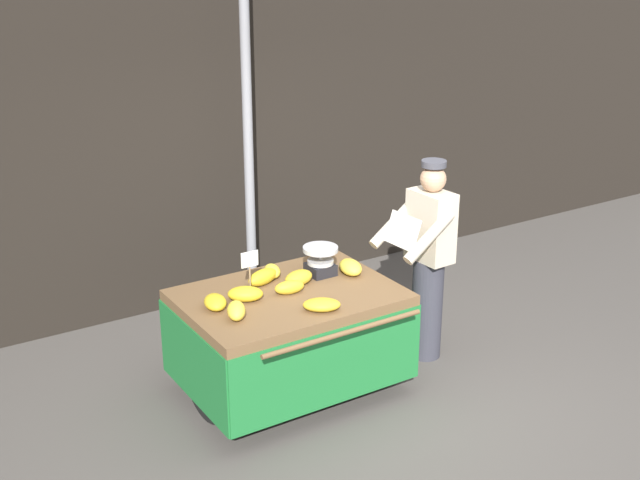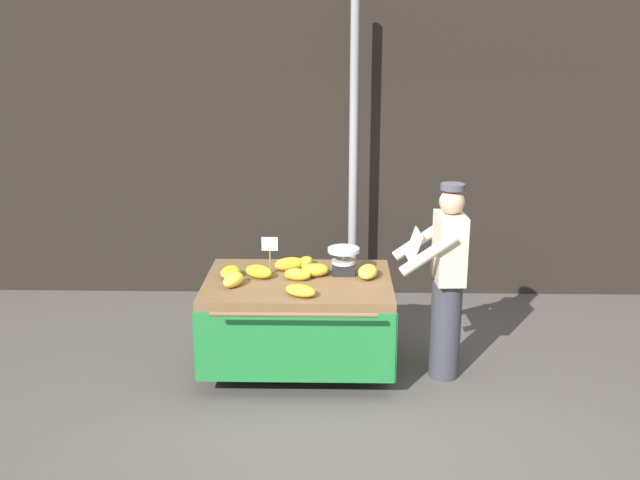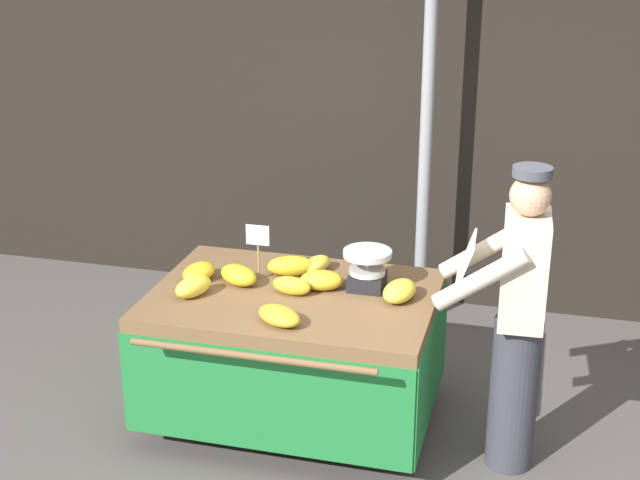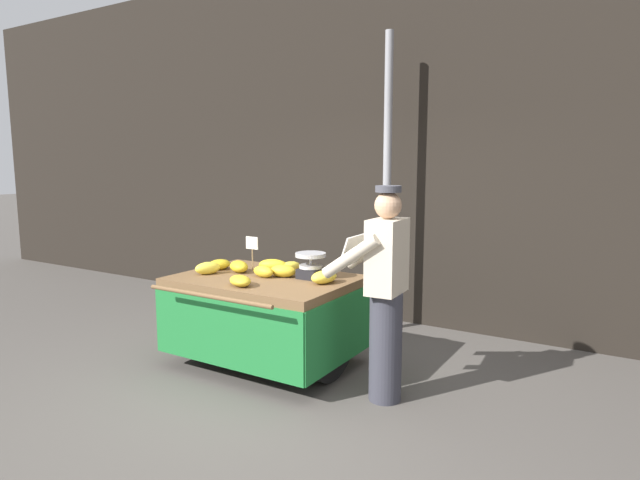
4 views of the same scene
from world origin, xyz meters
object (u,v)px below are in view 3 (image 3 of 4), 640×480
banana_bunch_4 (199,272)px  banana_bunch_7 (239,275)px  banana_bunch_2 (291,266)px  banana_bunch_5 (317,264)px  banana_bunch_0 (322,280)px  banana_cart (294,328)px  banana_bunch_8 (279,316)px  banana_bunch_1 (400,291)px  banana_bunch_3 (292,286)px  vendor_person (517,321)px  street_pole (427,104)px  banana_bunch_6 (193,287)px  price_sign (258,240)px  weighing_scale (367,269)px

banana_bunch_4 → banana_bunch_7: size_ratio=0.91×
banana_bunch_2 → banana_bunch_5: size_ratio=1.29×
banana_bunch_0 → banana_bunch_4: (-0.73, -0.05, -0.01)m
banana_cart → banana_bunch_8: size_ratio=6.01×
banana_bunch_1 → banana_bunch_3: banana_bunch_1 is taller
banana_bunch_7 → vendor_person: bearing=-5.4°
banana_bunch_4 → banana_bunch_8: 0.77m
street_pole → banana_bunch_7: size_ratio=12.50×
banana_bunch_8 → vendor_person: size_ratio=0.16×
banana_bunch_6 → banana_bunch_7: banana_bunch_6 is taller
banana_bunch_1 → banana_bunch_8: (-0.56, -0.46, -0.01)m
banana_bunch_3 → banana_bunch_7: size_ratio=0.89×
banana_bunch_5 → banana_bunch_7: bearing=-143.0°
banana_bunch_2 → banana_bunch_4: bearing=-157.7°
street_pole → vendor_person: bearing=-65.7°
price_sign → banana_bunch_3: 0.35m
banana_bunch_7 → banana_cart: bearing=-7.5°
banana_bunch_3 → vendor_person: vendor_person is taller
price_sign → banana_bunch_1: 0.88m
weighing_scale → banana_bunch_3: bearing=-154.4°
banana_bunch_1 → banana_bunch_6: banana_bunch_6 is taller
vendor_person → banana_cart: bearing=175.2°
banana_bunch_6 → banana_bunch_3: bearing=17.4°
banana_bunch_3 → vendor_person: (1.26, -0.09, -0.02)m
price_sign → banana_bunch_6: size_ratio=1.40×
banana_bunch_2 → banana_bunch_1: bearing=-15.3°
banana_bunch_0 → banana_bunch_8: bearing=-101.8°
weighing_scale → banana_bunch_6: size_ratio=1.15×
banana_bunch_2 → vendor_person: vendor_person is taller
banana_bunch_0 → banana_bunch_4: banana_bunch_0 is taller
banana_bunch_5 → vendor_person: vendor_person is taller
banana_bunch_4 → banana_bunch_5: 0.71m
street_pole → banana_bunch_2: size_ratio=11.39×
street_pole → price_sign: 1.70m
banana_bunch_5 → banana_bunch_6: banana_bunch_6 is taller
banana_bunch_8 → banana_bunch_0: bearing=78.2°
street_pole → banana_bunch_4: street_pole is taller
banana_bunch_4 → banana_bunch_8: bearing=-34.9°
banana_cart → banana_bunch_5: bearing=81.8°
banana_bunch_4 → banana_bunch_3: bearing=-5.7°
banana_cart → weighing_scale: weighing_scale is taller
banana_bunch_4 → banana_bunch_5: (0.64, 0.30, -0.00)m
banana_bunch_0 → banana_bunch_8: size_ratio=0.91×
banana_bunch_1 → vendor_person: size_ratio=0.16×
vendor_person → street_pole: bearing=114.3°
banana_bunch_3 → banana_bunch_7: bearing=169.7°
banana_cart → banana_bunch_1: 0.67m
banana_bunch_3 → weighing_scale: bearing=25.6°
banana_cart → banana_bunch_1: (0.60, 0.06, 0.28)m
price_sign → banana_bunch_0: size_ratio=1.37×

